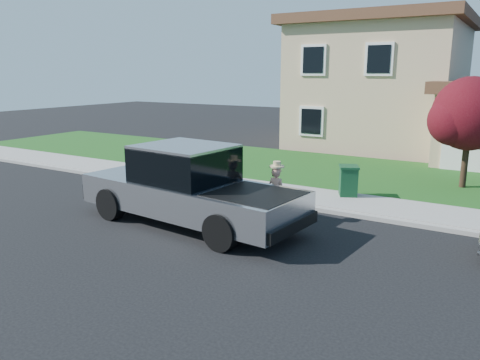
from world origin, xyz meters
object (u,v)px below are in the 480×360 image
object	(u,v)px
pickup_truck	(189,188)
woman	(276,193)
ornamental_tree	(471,117)
trash_bin	(348,180)

from	to	relation	value
pickup_truck	woman	distance (m)	2.38
pickup_truck	woman	bearing A→B (deg)	42.14
pickup_truck	woman	world-z (taller)	pickup_truck
ornamental_tree	pickup_truck	bearing A→B (deg)	-126.92
pickup_truck	ornamental_tree	size ratio (longest dim) A/B	1.77
woman	trash_bin	world-z (taller)	woman
pickup_truck	woman	size ratio (longest dim) A/B	3.99
ornamental_tree	trash_bin	distance (m)	4.91
pickup_truck	ornamental_tree	bearing A→B (deg)	58.69
ornamental_tree	trash_bin	bearing A→B (deg)	-132.51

